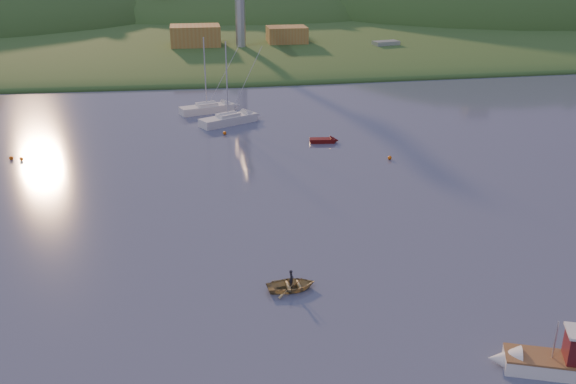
{
  "coord_description": "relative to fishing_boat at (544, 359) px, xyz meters",
  "views": [
    {
      "loc": [
        -10.0,
        -25.37,
        25.41
      ],
      "look_at": [
        -1.18,
        31.23,
        2.65
      ],
      "focal_mm": 40.0,
      "sensor_mm": 36.0,
      "label": 1
    }
  ],
  "objects": [
    {
      "name": "far_shore",
      "position": [
        -11.0,
        224.85,
        -0.93
      ],
      "size": [
        620.0,
        220.0,
        1.5
      ],
      "primitive_type": "cube",
      "color": "#2F5522",
      "rests_on": "ground"
    },
    {
      "name": "shore_slope",
      "position": [
        -11.0,
        159.85,
        -0.93
      ],
      "size": [
        640.0,
        150.0,
        7.0
      ],
      "primitive_type": "ellipsoid",
      "color": "#2F5522",
      "rests_on": "ground"
    },
    {
      "name": "hill_center",
      "position": [
        -1.0,
        204.85,
        -0.93
      ],
      "size": [
        140.0,
        120.0,
        36.0
      ],
      "primitive_type": "ellipsoid",
      "color": "#2F5522",
      "rests_on": "ground"
    },
    {
      "name": "hill_right",
      "position": [
        84.0,
        189.85,
        -0.93
      ],
      "size": [
        150.0,
        130.0,
        60.0
      ],
      "primitive_type": "ellipsoid",
      "color": "#2F5522",
      "rests_on": "ground"
    },
    {
      "name": "hillside_trees",
      "position": [
        -11.0,
        179.85,
        -0.93
      ],
      "size": [
        280.0,
        50.0,
        32.0
      ],
      "primitive_type": null,
      "color": "#194619",
      "rests_on": "ground"
    },
    {
      "name": "wharf",
      "position": [
        -6.0,
        116.85,
        0.27
      ],
      "size": [
        42.0,
        16.0,
        2.4
      ],
      "primitive_type": "cube",
      "color": "slate",
      "rests_on": "ground"
    },
    {
      "name": "shed_west",
      "position": [
        -19.0,
        117.85,
        3.87
      ],
      "size": [
        11.0,
        8.0,
        4.8
      ],
      "primitive_type": "cube",
      "color": "#A97638",
      "rests_on": "wharf"
    },
    {
      "name": "shed_east",
      "position": [
        2.0,
        118.85,
        3.47
      ],
      "size": [
        9.0,
        7.0,
        4.0
      ],
      "primitive_type": "cube",
      "color": "#A97638",
      "rests_on": "wharf"
    },
    {
      "name": "fishing_boat",
      "position": [
        0.0,
        0.0,
        0.0
      ],
      "size": [
        6.91,
        4.2,
        4.22
      ],
      "rotation": [
        0.0,
        0.0,
        2.79
      ],
      "color": "white",
      "rests_on": "ground"
    },
    {
      "name": "sailboat_near",
      "position": [
        -18.5,
        67.9,
        -0.18
      ],
      "size": [
        8.7,
        5.03,
        11.58
      ],
      "rotation": [
        0.0,
        0.0,
        0.32
      ],
      "color": "silver",
      "rests_on": "ground"
    },
    {
      "name": "sailboat_far",
      "position": [
        -15.65,
        60.77,
        -0.17
      ],
      "size": [
        8.8,
        6.34,
        11.93
      ],
      "rotation": [
        0.0,
        0.0,
        0.49
      ],
      "color": "silver",
      "rests_on": "ground"
    },
    {
      "name": "canoe",
      "position": [
        -14.07,
        12.35,
        -0.54
      ],
      "size": [
        4.04,
        3.04,
        0.79
      ],
      "primitive_type": "imported",
      "rotation": [
        0.0,
        0.0,
        1.66
      ],
      "color": "tan",
      "rests_on": "ground"
    },
    {
      "name": "paddler",
      "position": [
        -14.07,
        12.35,
        -0.21
      ],
      "size": [
        0.39,
        0.56,
        1.45
      ],
      "primitive_type": "imported",
      "rotation": [
        0.0,
        0.0,
        1.66
      ],
      "color": "black",
      "rests_on": "ground"
    },
    {
      "name": "red_tender",
      "position": [
        -3.15,
        49.62,
        -0.66
      ],
      "size": [
        3.99,
        1.72,
        1.32
      ],
      "rotation": [
        0.0,
        0.0,
        -0.11
      ],
      "color": "#510C0B",
      "rests_on": "ground"
    },
    {
      "name": "work_vessel",
      "position": [
        24.0,
        112.85,
        0.32
      ],
      "size": [
        14.4,
        7.83,
        3.51
      ],
      "rotation": [
        0.0,
        0.0,
        0.23
      ],
      "color": "slate",
      "rests_on": "ground"
    },
    {
      "name": "buoy_1",
      "position": [
        2.87,
        41.43,
        -0.68
      ],
      "size": [
        0.5,
        0.5,
        0.5
      ],
      "primitive_type": "sphere",
      "color": "#DF5E0B",
      "rests_on": "ground"
    },
    {
      "name": "buoy_2",
      "position": [
        -41.8,
        47.94,
        -0.68
      ],
      "size": [
        0.5,
        0.5,
        0.5
      ],
      "primitive_type": "sphere",
      "color": "#DF5E0B",
      "rests_on": "ground"
    },
    {
      "name": "buoy_3",
      "position": [
        -16.53,
        55.34,
        -0.68
      ],
      "size": [
        0.5,
        0.5,
        0.5
      ],
      "primitive_type": "sphere",
      "color": "#DF5E0B",
      "rests_on": "ground"
    },
    {
      "name": "buoy_4",
      "position": [
        -43.14,
        48.49,
        -0.68
      ],
      "size": [
        0.5,
        0.5,
        0.5
      ],
      "primitive_type": "sphere",
      "color": "#DF5E0B",
      "rests_on": "ground"
    }
  ]
}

